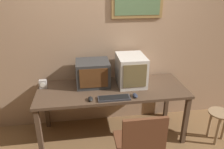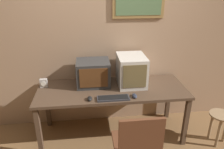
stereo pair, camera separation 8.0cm
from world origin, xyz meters
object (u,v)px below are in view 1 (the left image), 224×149
(keyboard_main, at_px, (114,98))
(mouse_far_corner, at_px, (90,99))
(desk_clock, at_px, (43,84))
(side_stool, at_px, (219,120))
(monitor_left, at_px, (93,73))
(monitor_right, at_px, (131,70))
(mouse_near_keyboard, at_px, (135,95))

(keyboard_main, distance_m, mouse_far_corner, 0.28)
(desk_clock, distance_m, side_stool, 2.38)
(monitor_left, bearing_deg, monitor_right, -5.02)
(monitor_left, relative_size, keyboard_main, 1.13)
(mouse_far_corner, xyz_separation_m, desk_clock, (-0.60, 0.41, 0.04))
(desk_clock, relative_size, side_stool, 0.26)
(monitor_right, bearing_deg, side_stool, -22.01)
(monitor_right, relative_size, mouse_far_corner, 4.44)
(monitor_right, relative_size, keyboard_main, 1.19)
(monitor_left, relative_size, mouse_near_keyboard, 3.84)
(keyboard_main, xyz_separation_m, side_stool, (1.41, -0.06, -0.41))
(monitor_left, height_order, side_stool, monitor_left)
(keyboard_main, bearing_deg, mouse_near_keyboard, 3.53)
(mouse_near_keyboard, bearing_deg, desk_clock, 160.43)
(monitor_right, xyz_separation_m, keyboard_main, (-0.29, -0.39, -0.19))
(desk_clock, bearing_deg, monitor_left, 1.30)
(mouse_far_corner, height_order, desk_clock, desk_clock)
(keyboard_main, relative_size, desk_clock, 3.32)
(keyboard_main, relative_size, mouse_near_keyboard, 3.40)
(mouse_near_keyboard, xyz_separation_m, desk_clock, (-1.14, 0.41, 0.04))
(monitor_left, distance_m, mouse_far_corner, 0.46)
(monitor_left, height_order, desk_clock, monitor_left)
(side_stool, bearing_deg, monitor_right, 157.99)
(monitor_right, xyz_separation_m, mouse_near_keyboard, (-0.03, -0.38, -0.18))
(monitor_right, distance_m, side_stool, 1.35)
(monitor_left, distance_m, monitor_right, 0.51)
(keyboard_main, bearing_deg, mouse_far_corner, 178.15)
(monitor_left, xyz_separation_m, desk_clock, (-0.66, -0.01, -0.11))
(keyboard_main, bearing_deg, desk_clock, 154.33)
(side_stool, bearing_deg, mouse_far_corner, 177.64)
(mouse_near_keyboard, height_order, mouse_far_corner, mouse_far_corner)
(monitor_right, bearing_deg, desk_clock, 178.53)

